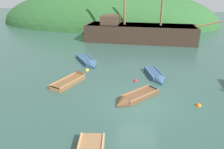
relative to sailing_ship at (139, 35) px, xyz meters
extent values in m
plane|color=#33564C|center=(1.22, -16.30, -0.83)|extent=(120.00, 120.00, 0.00)
ellipsoid|color=#2D602D|center=(-7.71, 14.54, -0.83)|extent=(42.88, 22.37, 13.53)
cube|color=#38281E|center=(0.14, 0.00, -0.16)|extent=(13.98, 4.26, 2.94)
cube|color=#997A51|center=(0.14, 0.00, 1.26)|extent=(13.42, 3.92, 0.10)
cylinder|color=olive|center=(8.31, 0.07, 1.61)|extent=(2.95, 0.22, 0.97)
cube|color=#4C3828|center=(-3.76, -0.03, 1.86)|extent=(2.22, 2.92, 1.10)
cube|color=tan|center=(-0.50, -20.01, -0.63)|extent=(0.97, 0.28, 0.35)
cube|color=tan|center=(-0.37, -20.76, -0.51)|extent=(1.00, 0.34, 0.05)
cube|color=brown|center=(1.28, -15.44, -0.76)|extent=(2.42, 2.64, 0.38)
cone|color=brown|center=(0.22, -16.72, -0.76)|extent=(1.11, 1.08, 0.89)
cube|color=#8E6242|center=(2.10, -14.45, -0.70)|extent=(0.73, 0.63, 0.27)
cube|color=#8E6242|center=(0.98, -15.80, -0.63)|extent=(0.78, 0.69, 0.05)
cube|color=#8E6242|center=(1.58, -15.08, -0.63)|extent=(0.78, 0.69, 0.05)
cube|color=#8E6242|center=(0.95, -15.16, -0.54)|extent=(1.73, 2.06, 0.07)
cube|color=#8E6242|center=(1.61, -15.71, -0.54)|extent=(1.73, 2.06, 0.07)
cube|color=#335175|center=(-4.27, -9.31, -0.74)|extent=(2.64, 3.02, 0.42)
cone|color=#335175|center=(-3.15, -10.79, -0.74)|extent=(1.24, 1.18, 1.00)
cube|color=#4F75A1|center=(-5.14, -8.15, -0.68)|extent=(0.83, 0.67, 0.30)
cube|color=#4F75A1|center=(-3.96, -9.72, -0.59)|extent=(0.88, 0.73, 0.05)
cube|color=#4F75A1|center=(-4.58, -8.89, -0.59)|extent=(0.88, 0.73, 0.05)
cube|color=#4F75A1|center=(-4.66, -9.60, -0.50)|extent=(1.83, 2.38, 0.07)
cube|color=#4F75A1|center=(-3.88, -9.01, -0.50)|extent=(1.83, 2.38, 0.07)
cube|color=#335175|center=(2.11, -11.60, -0.74)|extent=(1.66, 2.65, 0.42)
cone|color=#335175|center=(2.60, -13.08, -0.74)|extent=(1.03, 0.88, 0.87)
cube|color=#4F75A1|center=(1.73, -10.46, -0.68)|extent=(0.82, 0.38, 0.29)
cube|color=#4F75A1|center=(2.24, -12.01, -0.59)|extent=(0.86, 0.44, 0.05)
cube|color=#4F75A1|center=(1.97, -11.18, -0.59)|extent=(0.86, 0.44, 0.05)
cube|color=#4F75A1|center=(1.71, -11.73, -0.50)|extent=(0.85, 2.34, 0.07)
cube|color=#4F75A1|center=(2.50, -11.46, -0.50)|extent=(0.85, 2.34, 0.07)
cube|color=brown|center=(-3.96, -14.48, -0.75)|extent=(1.85, 2.96, 0.41)
cone|color=brown|center=(-3.40, -12.84, -0.75)|extent=(1.13, 0.96, 0.96)
cube|color=#AE7B4F|center=(-4.38, -15.75, -0.68)|extent=(0.90, 0.41, 0.29)
cube|color=#AE7B4F|center=(-3.80, -14.02, -0.60)|extent=(0.94, 0.47, 0.05)
cube|color=#AE7B4F|center=(-4.11, -14.94, -0.60)|extent=(0.94, 0.47, 0.05)
cube|color=#AE7B4F|center=(-3.51, -14.63, -0.51)|extent=(0.95, 2.60, 0.07)
cube|color=#AE7B4F|center=(-4.40, -14.33, -0.51)|extent=(0.95, 2.60, 0.07)
sphere|color=red|center=(0.79, -13.00, -0.83)|extent=(0.31, 0.31, 0.31)
sphere|color=yellow|center=(-3.44, -11.61, -0.83)|extent=(0.33, 0.33, 0.33)
sphere|color=orange|center=(4.74, -15.85, -0.83)|extent=(0.32, 0.32, 0.32)
camera|label=1|loc=(1.79, -27.20, 5.50)|focal=33.24mm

